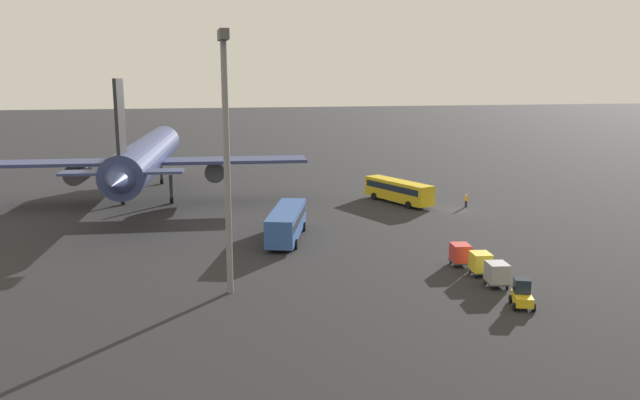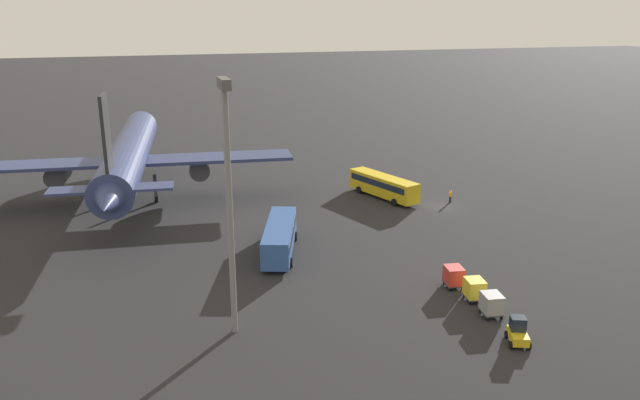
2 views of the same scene
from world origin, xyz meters
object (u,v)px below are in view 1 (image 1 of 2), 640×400
Objects in this scene: shuttle_bus_near at (398,190)px; baggage_tug at (522,294)px; shuttle_bus_far at (287,221)px; cargo_cart_grey at (497,273)px; cargo_cart_yellow at (481,262)px; worker_person at (466,201)px; airplane at (147,157)px; cargo_cart_red at (460,253)px.

shuttle_bus_near reaches higher than baggage_tug.
shuttle_bus_near is 0.96× the size of shuttle_bus_far.
shuttle_bus_far reaches higher than cargo_cart_grey.
cargo_cart_yellow is (-16.47, -14.33, -0.79)m from shuttle_bus_far.
shuttle_bus_near is 9.35m from worker_person.
baggage_tug is at bearing -143.57° from airplane.
shuttle_bus_near is at bearing -9.21° from cargo_cart_red.
airplane reaches higher than cargo_cart_yellow.
shuttle_bus_near is 40.40m from baggage_tug.
airplane is 48.27m from cargo_cart_red.
airplane reaches higher than shuttle_bus_far.
airplane is at bearing 72.01° from worker_person.
airplane is 19.00× the size of baggage_tug.
shuttle_bus_far reaches higher than shuttle_bus_near.
shuttle_bus_far is at bearing 46.11° from cargo_cart_red.
shuttle_bus_near is at bearing -98.85° from airplane.
airplane reaches higher than cargo_cart_grey.
airplane reaches higher than shuttle_bus_near.
airplane is 44.32m from worker_person.
shuttle_bus_near is 5.53× the size of cargo_cart_grey.
cargo_cart_yellow is at bearing 156.02° from worker_person.
shuttle_bus_far reaches higher than cargo_cart_red.
baggage_tug is 37.62m from worker_person.
cargo_cart_grey is (-19.58, -14.21, -0.79)m from shuttle_bus_far.
cargo_cart_red is at bearing 7.89° from cargo_cart_yellow.
shuttle_bus_far is 21.85m from cargo_cart_yellow.
airplane reaches higher than worker_person.
shuttle_bus_far is 27.83m from baggage_tug.
airplane is 23.22× the size of cargo_cart_red.
baggage_tug is at bearing 160.05° from worker_person.
cargo_cart_yellow is at bearing 16.51° from baggage_tug.
cargo_cart_red is (-24.60, 12.75, 0.32)m from worker_person.
cargo_cart_yellow reaches higher than worker_person.
shuttle_bus_near is 24.55m from shuttle_bus_far.
cargo_cart_grey is (-44.38, -29.38, -5.24)m from airplane.
cargo_cart_red is at bearing -115.83° from shuttle_bus_far.
shuttle_bus_near is at bearing 13.49° from baggage_tug.
airplane is 35.25m from shuttle_bus_near.
cargo_cart_yellow is (-27.70, 12.32, 0.32)m from worker_person.
cargo_cart_yellow is at bearing 152.95° from shuttle_bus_near.
shuttle_bus_near reaches higher than cargo_cart_yellow.
cargo_cart_grey and cargo_cart_yellow have the same top height.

